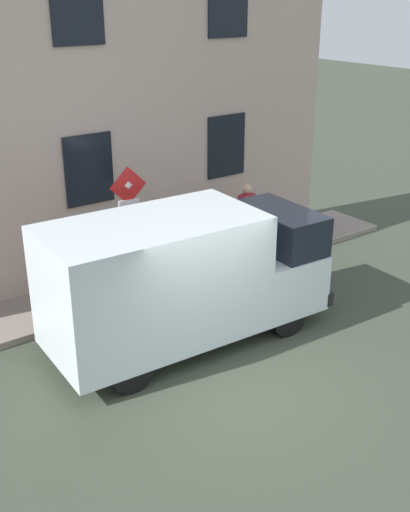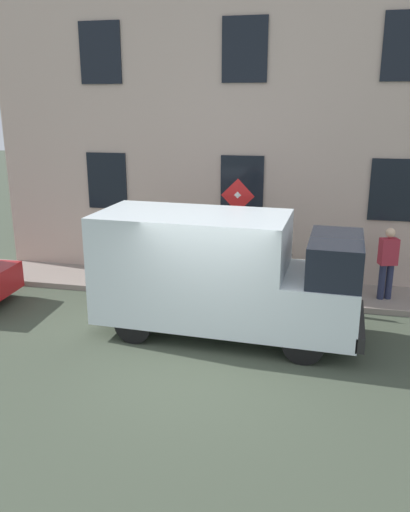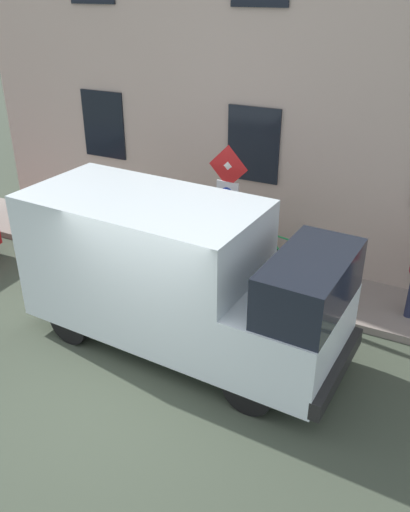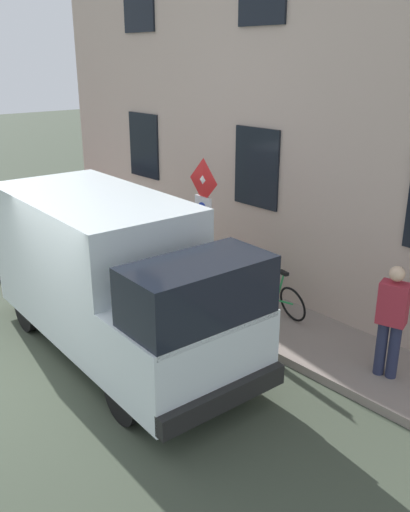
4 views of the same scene
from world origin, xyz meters
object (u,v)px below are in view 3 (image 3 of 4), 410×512
Objects in this scene: delivery_van at (176,273)px; bicycle_green at (286,259)px; sign_post_stacked at (228,199)px; bicycle_red at (240,249)px.

delivery_van reaches higher than bicycle_green.
delivery_van is 3.06m from bicycle_green.
bicycle_red is at bearing 6.39° from sign_post_stacked.
sign_post_stacked is 1.70m from bicycle_red.
sign_post_stacked is at bearing 92.26° from delivery_van.
delivery_van is at bearing 84.36° from bicycle_red.
sign_post_stacked is 0.50× the size of delivery_van.
delivery_van reaches higher than bicycle_red.
sign_post_stacked is 2.00m from delivery_van.
bicycle_green is 1.00m from bicycle_red.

